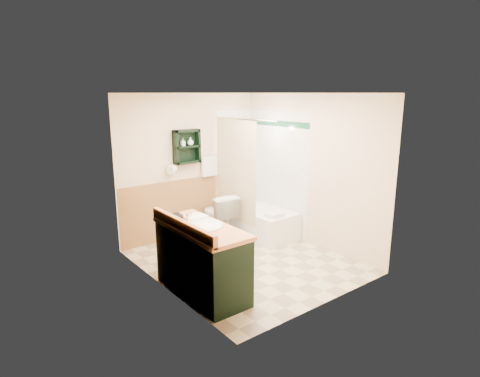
# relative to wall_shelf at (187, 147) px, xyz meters

# --- Properties ---
(floor) EXTENTS (3.00, 3.00, 0.00)m
(floor) POSITION_rel_wall_shelf_xyz_m (0.10, -1.41, -1.55)
(floor) COLOR beige
(floor) RESTS_ON ground
(back_wall) EXTENTS (2.60, 0.04, 2.40)m
(back_wall) POSITION_rel_wall_shelf_xyz_m (0.10, 0.11, -0.35)
(back_wall) COLOR #FFF0C7
(back_wall) RESTS_ON ground
(left_wall) EXTENTS (0.04, 3.00, 2.40)m
(left_wall) POSITION_rel_wall_shelf_xyz_m (-1.22, -1.41, -0.35)
(left_wall) COLOR #FFF0C7
(left_wall) RESTS_ON ground
(right_wall) EXTENTS (0.04, 3.00, 2.40)m
(right_wall) POSITION_rel_wall_shelf_xyz_m (1.42, -1.41, -0.35)
(right_wall) COLOR #FFF0C7
(right_wall) RESTS_ON ground
(ceiling) EXTENTS (2.60, 3.00, 0.04)m
(ceiling) POSITION_rel_wall_shelf_xyz_m (0.10, -1.41, 0.87)
(ceiling) COLOR white
(ceiling) RESTS_ON back_wall
(wainscot_left) EXTENTS (2.98, 2.98, 1.00)m
(wainscot_left) POSITION_rel_wall_shelf_xyz_m (-1.19, -1.41, -1.05)
(wainscot_left) COLOR #B7824A
(wainscot_left) RESTS_ON left_wall
(wainscot_back) EXTENTS (2.58, 2.58, 1.00)m
(wainscot_back) POSITION_rel_wall_shelf_xyz_m (0.10, 0.08, -1.05)
(wainscot_back) COLOR #B7824A
(wainscot_back) RESTS_ON back_wall
(mirror_frame) EXTENTS (1.30, 1.30, 1.00)m
(mirror_frame) POSITION_rel_wall_shelf_xyz_m (-1.17, -1.96, -0.05)
(mirror_frame) COLOR brown
(mirror_frame) RESTS_ON left_wall
(mirror_glass) EXTENTS (1.20, 1.20, 0.90)m
(mirror_glass) POSITION_rel_wall_shelf_xyz_m (-1.17, -1.96, -0.05)
(mirror_glass) COLOR white
(mirror_glass) RESTS_ON left_wall
(tile_right) EXTENTS (1.50, 1.50, 2.10)m
(tile_right) POSITION_rel_wall_shelf_xyz_m (1.38, -0.66, -0.50)
(tile_right) COLOR white
(tile_right) RESTS_ON right_wall
(tile_back) EXTENTS (0.95, 0.95, 2.10)m
(tile_back) POSITION_rel_wall_shelf_xyz_m (1.13, 0.07, -0.50)
(tile_back) COLOR white
(tile_back) RESTS_ON back_wall
(tile_accent) EXTENTS (1.50, 1.50, 0.10)m
(tile_accent) POSITION_rel_wall_shelf_xyz_m (1.37, -0.66, 0.35)
(tile_accent) COLOR #154B2F
(tile_accent) RESTS_ON right_wall
(wall_shelf) EXTENTS (0.45, 0.15, 0.55)m
(wall_shelf) POSITION_rel_wall_shelf_xyz_m (0.00, 0.00, 0.00)
(wall_shelf) COLOR black
(wall_shelf) RESTS_ON back_wall
(hair_dryer) EXTENTS (0.10, 0.24, 0.18)m
(hair_dryer) POSITION_rel_wall_shelf_xyz_m (-0.30, 0.02, -0.35)
(hair_dryer) COLOR white
(hair_dryer) RESTS_ON back_wall
(towel_bar) EXTENTS (0.40, 0.06, 0.40)m
(towel_bar) POSITION_rel_wall_shelf_xyz_m (0.45, 0.04, -0.20)
(towel_bar) COLOR white
(towel_bar) RESTS_ON back_wall
(curtain_rod) EXTENTS (0.03, 1.60, 0.03)m
(curtain_rod) POSITION_rel_wall_shelf_xyz_m (0.63, -0.66, 0.45)
(curtain_rod) COLOR silver
(curtain_rod) RESTS_ON back_wall
(shower_curtain) EXTENTS (1.05, 1.05, 1.70)m
(shower_curtain) POSITION_rel_wall_shelf_xyz_m (0.63, -0.48, -0.40)
(shower_curtain) COLOR beige
(shower_curtain) RESTS_ON curtain_rod
(vanity) EXTENTS (0.59, 1.36, 0.86)m
(vanity) POSITION_rel_wall_shelf_xyz_m (-0.89, -1.81, -1.12)
(vanity) COLOR black
(vanity) RESTS_ON ground
(bathtub) EXTENTS (0.70, 1.50, 0.46)m
(bathtub) POSITION_rel_wall_shelf_xyz_m (1.03, -0.56, -1.32)
(bathtub) COLOR white
(bathtub) RESTS_ON ground
(toilet) EXTENTS (0.53, 0.83, 0.77)m
(toilet) POSITION_rel_wall_shelf_xyz_m (0.37, -0.34, -1.17)
(toilet) COLOR white
(toilet) RESTS_ON ground
(counter_towel) EXTENTS (0.25, 0.20, 0.04)m
(counter_towel) POSITION_rel_wall_shelf_xyz_m (-0.79, -1.53, -0.67)
(counter_towel) COLOR white
(counter_towel) RESTS_ON vanity
(vanity_book) EXTENTS (0.19, 0.05, 0.25)m
(vanity_book) POSITION_rel_wall_shelf_xyz_m (-1.06, -1.29, -0.56)
(vanity_book) COLOR black
(vanity_book) RESTS_ON vanity
(tub_towel) EXTENTS (0.25, 0.21, 0.07)m
(tub_towel) POSITION_rel_wall_shelf_xyz_m (0.90, -1.15, -1.05)
(tub_towel) COLOR white
(tub_towel) RESTS_ON bathtub
(soap_bottle_a) EXTENTS (0.07, 0.13, 0.06)m
(soap_bottle_a) POSITION_rel_wall_shelf_xyz_m (-0.07, -0.01, 0.04)
(soap_bottle_a) COLOR white
(soap_bottle_a) RESTS_ON wall_shelf
(soap_bottle_b) EXTENTS (0.14, 0.16, 0.10)m
(soap_bottle_b) POSITION_rel_wall_shelf_xyz_m (0.07, -0.01, 0.07)
(soap_bottle_b) COLOR white
(soap_bottle_b) RESTS_ON wall_shelf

